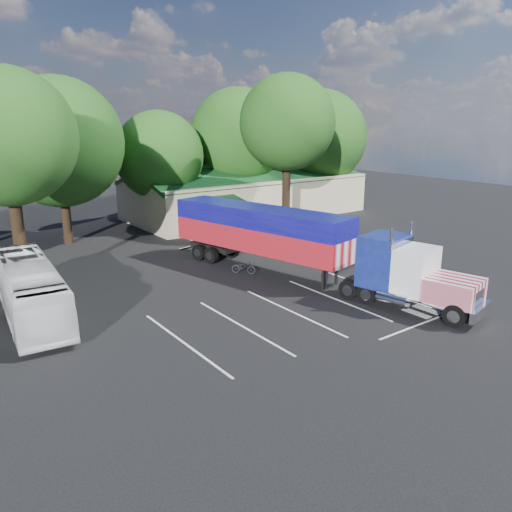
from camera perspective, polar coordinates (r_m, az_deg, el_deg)
ground at (r=30.97m, az=-3.04°, el=-3.06°), size 120.00×120.00×0.00m
event_hall at (r=52.38m, az=-1.21°, el=7.08°), size 24.20×14.12×5.55m
tree_row_c at (r=42.32m, az=-21.62°, el=11.98°), size 10.00×10.00×13.05m
tree_row_d at (r=46.75m, az=-11.02°, el=11.19°), size 8.00×8.00×10.60m
tree_row_e at (r=51.59m, az=-2.06°, el=13.50°), size 9.60×9.60×12.90m
tree_row_f at (r=56.94m, az=7.22°, el=13.28°), size 10.40×10.40×13.00m
tree_near_left at (r=31.13m, az=-26.65°, el=12.01°), size 7.60×7.60×12.65m
tree_near_right at (r=43.06m, az=3.59°, el=14.94°), size 8.00×8.00×13.50m
semi_truck at (r=31.29m, az=4.26°, el=1.90°), size 7.24×21.23×4.44m
woman at (r=30.51m, az=7.87°, el=-1.71°), size 0.50×0.70×1.79m
bicycle at (r=32.64m, az=-1.44°, el=-1.29°), size 1.44×1.62×0.85m
tour_bus at (r=27.74m, az=-24.43°, el=-3.53°), size 3.35×10.64×2.92m
silver_sedan at (r=45.85m, az=2.26°, el=4.07°), size 5.03×3.46×1.57m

